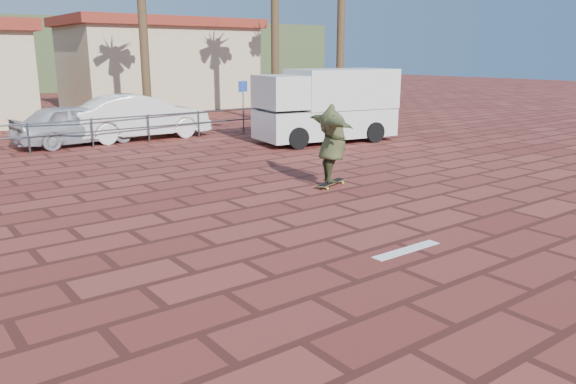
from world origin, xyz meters
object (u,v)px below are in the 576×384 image
Objects in this scene: longboard at (332,183)px; skateboarder at (332,143)px; car_silver at (76,124)px; campervan at (327,104)px; car_white at (140,117)px.

longboard is 0.47× the size of skateboarder.
car_silver is at bearing 87.43° from longboard.
skateboarder is (0.00, 0.00, 0.95)m from longboard.
skateboarder is 0.44× the size of campervan.
skateboarder is at bearing -120.31° from campervan.
car_white reaches higher than longboard.
car_white is (-5.05, 4.67, -0.52)m from campervan.
car_white is at bearing -95.88° from car_silver.
skateboarder is 0.46× the size of car_white.
skateboarder is 10.49m from car_silver.
longboard is 7.13m from campervan.
campervan reaches higher than car_silver.
car_white is (-0.57, 10.07, 0.73)m from longboard.
longboard is 0.22× the size of car_white.
skateboarder is 7.02m from campervan.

